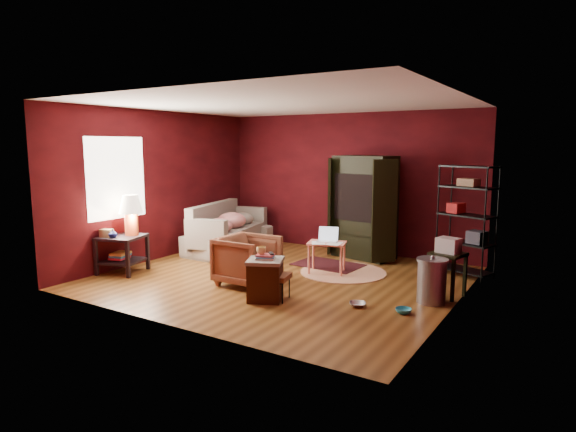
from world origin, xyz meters
name	(u,v)px	position (x,y,z in m)	size (l,w,h in m)	color
room	(279,193)	(-0.04, -0.01, 1.40)	(5.54, 5.04, 2.84)	brown
sofa	(229,231)	(-2.03, 1.16, 0.40)	(2.06, 0.60, 0.81)	gray
armchair	(248,258)	(-0.25, -0.59, 0.42)	(0.82, 0.77, 0.84)	black
pet_bowl_steel	(358,298)	(1.64, -0.66, 0.11)	(0.22, 0.06, 0.22)	#BBBCC2
pet_bowl_turquoise	(404,305)	(2.26, -0.60, 0.10)	(0.21, 0.07, 0.21)	#289FBC
vase	(113,234)	(-2.46, -1.34, 0.71)	(0.14, 0.15, 0.14)	#0C1240
mug	(261,250)	(0.37, -1.10, 0.72)	(0.13, 0.11, 0.13)	#E4C26F
side_table	(127,226)	(-2.45, -1.07, 0.80)	(0.83, 0.83, 1.33)	black
sofa_cushions	(226,230)	(-2.07, 1.13, 0.44)	(1.29, 2.27, 0.89)	gray
hamper	(265,279)	(0.43, -1.09, 0.31)	(0.63, 0.63, 0.67)	#411E0F
footstool	(276,277)	(0.55, -1.00, 0.32)	(0.43, 0.43, 0.37)	black
rug_round	(343,272)	(0.72, 0.84, 0.01)	(1.48, 1.48, 0.01)	beige
rug_oriental	(328,265)	(0.28, 1.13, 0.02)	(1.24, 0.87, 0.01)	#4B141B
laptop_desk	(327,245)	(0.49, 0.66, 0.48)	(0.72, 0.62, 0.77)	#FF8974
tv_armoire	(363,205)	(0.55, 2.05, 1.02)	(1.52, 0.99, 1.96)	black
wire_shelving	(467,216)	(2.53, 1.70, 1.01)	(0.98, 0.68, 1.84)	black
small_stand	(448,253)	(2.54, 0.43, 0.64)	(0.52, 0.52, 0.85)	black
trash_can	(432,280)	(2.44, 0.02, 0.32)	(0.57, 0.57, 0.67)	gray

